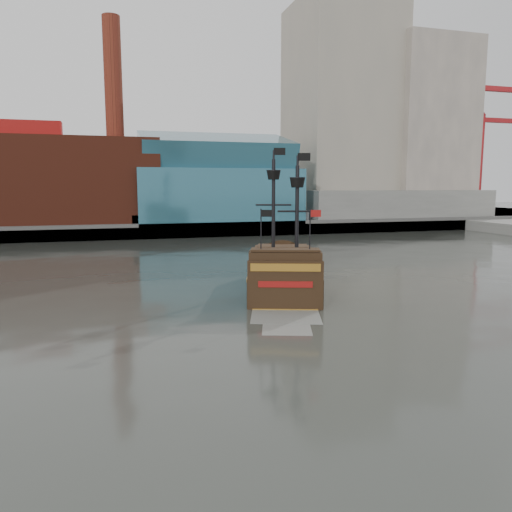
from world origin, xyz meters
name	(u,v)px	position (x,y,z in m)	size (l,w,h in m)	color
ground	(305,359)	(0.00, 0.00, 0.00)	(400.00, 400.00, 0.00)	#252723
promenade_far	(154,221)	(0.00, 92.00, 1.00)	(220.00, 60.00, 2.00)	slate
seawall	(169,231)	(0.00, 62.50, 1.30)	(220.00, 1.00, 2.60)	#4C4C49
skyline	(179,110)	(5.21, 84.56, 24.55)	(149.00, 45.00, 62.00)	brown
crane_a	(478,144)	(78.63, 82.00, 19.11)	(22.50, 4.00, 32.25)	slate
crane_b	(481,161)	(88.23, 92.00, 15.57)	(19.10, 4.00, 26.25)	slate
pirate_ship	(284,277)	(4.61, 16.49, 1.19)	(10.51, 18.34, 13.17)	black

